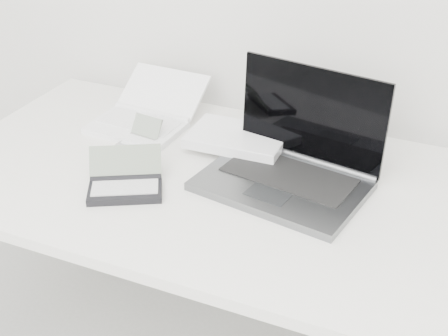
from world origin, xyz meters
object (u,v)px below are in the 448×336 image
at_px(laptop_large, 276,157).
at_px(palmtop_charcoal, 125,184).
at_px(desk, 241,199).
at_px(netbook_open_white, 145,117).

relative_size(laptop_large, palmtop_charcoal, 2.33).
relative_size(desk, laptop_large, 3.00).
bearing_deg(palmtop_charcoal, laptop_large, 8.63).
height_order(laptop_large, netbook_open_white, laptop_large).
relative_size(laptop_large, netbook_open_white, 1.62).
bearing_deg(desk, palmtop_charcoal, -150.43).
xyz_separation_m(laptop_large, palmtop_charcoal, (-0.31, -0.23, -0.03)).
relative_size(desk, palmtop_charcoal, 6.99).
bearing_deg(palmtop_charcoal, desk, 1.30).
height_order(laptop_large, palmtop_charcoal, laptop_large).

